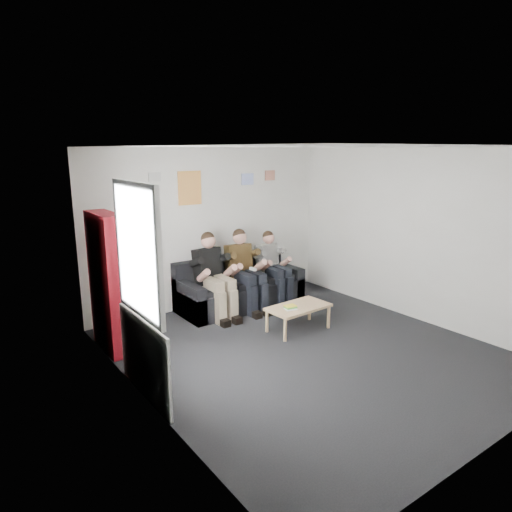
{
  "coord_description": "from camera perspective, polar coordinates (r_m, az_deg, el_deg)",
  "views": [
    {
      "loc": [
        -3.91,
        -4.22,
        2.67
      ],
      "look_at": [
        0.08,
        1.3,
        1.07
      ],
      "focal_mm": 32.0,
      "sensor_mm": 36.0,
      "label": 1
    }
  ],
  "objects": [
    {
      "name": "game_cases",
      "position": [
        6.77,
        4.33,
        -6.42
      ],
      "size": [
        0.2,
        0.18,
        0.04
      ],
      "rotation": [
        0.0,
        0.0,
        -0.25
      ],
      "color": "white",
      "rests_on": "coffee_table"
    },
    {
      "name": "room_shell",
      "position": [
        5.9,
        6.79,
        0.21
      ],
      "size": [
        5.0,
        5.0,
        5.0
      ],
      "color": "black",
      "rests_on": "ground"
    },
    {
      "name": "poster_sign",
      "position": [
        7.33,
        -12.55,
        9.63
      ],
      "size": [
        0.2,
        0.01,
        0.14
      ],
      "primitive_type": "cube",
      "color": "silver",
      "rests_on": "room_shell"
    },
    {
      "name": "radiator",
      "position": [
        5.3,
        -13.03,
        -13.13
      ],
      "size": [
        0.1,
        0.64,
        0.6
      ],
      "color": "white",
      "rests_on": "ground"
    },
    {
      "name": "poster_large",
      "position": [
        7.6,
        -8.28,
        8.41
      ],
      "size": [
        0.42,
        0.01,
        0.55
      ],
      "primitive_type": "cube",
      "color": "#F2E755",
      "rests_on": "room_shell"
    },
    {
      "name": "person_middle",
      "position": [
        7.67,
        -1.29,
        -1.85
      ],
      "size": [
        0.43,
        0.91,
        1.37
      ],
      "rotation": [
        0.0,
        0.0,
        -0.13
      ],
      "color": "#493518",
      "rests_on": "sofa"
    },
    {
      "name": "person_right",
      "position": [
        8.04,
        2.25,
        -1.44
      ],
      "size": [
        0.38,
        0.81,
        1.27
      ],
      "rotation": [
        0.0,
        0.0,
        0.12
      ],
      "color": "white",
      "rests_on": "sofa"
    },
    {
      "name": "person_left",
      "position": [
        7.36,
        -5.19,
        -2.54
      ],
      "size": [
        0.43,
        0.92,
        1.37
      ],
      "rotation": [
        0.0,
        0.0,
        0.11
      ],
      "color": "black",
      "rests_on": "sofa"
    },
    {
      "name": "poster_blue",
      "position": [
        8.19,
        -1.07,
        9.58
      ],
      "size": [
        0.25,
        0.01,
        0.2
      ],
      "primitive_type": "cube",
      "color": "#4472E9",
      "rests_on": "room_shell"
    },
    {
      "name": "window",
      "position": [
        5.01,
        -14.21,
        -6.32
      ],
      "size": [
        0.05,
        1.3,
        2.36
      ],
      "color": "white",
      "rests_on": "room_shell"
    },
    {
      "name": "bookshelf",
      "position": [
        6.38,
        -17.83,
        -3.19
      ],
      "size": [
        0.28,
        0.84,
        1.87
      ],
      "rotation": [
        0.0,
        0.0,
        0.01
      ],
      "color": "maroon",
      "rests_on": "ground"
    },
    {
      "name": "coffee_table",
      "position": [
        6.91,
        5.31,
        -6.59
      ],
      "size": [
        0.95,
        0.52,
        0.38
      ],
      "rotation": [
        0.0,
        0.0,
        0.05
      ],
      "color": "#DBA97E",
      "rests_on": "ground"
    },
    {
      "name": "poster_pink",
      "position": [
        8.48,
        1.75,
        10.04
      ],
      "size": [
        0.22,
        0.01,
        0.18
      ],
      "primitive_type": "cube",
      "color": "#CD4098",
      "rests_on": "room_shell"
    },
    {
      "name": "sofa",
      "position": [
        7.94,
        -2.11,
        -4.13
      ],
      "size": [
        2.18,
        0.89,
        0.84
      ],
      "color": "black",
      "rests_on": "ground"
    }
  ]
}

